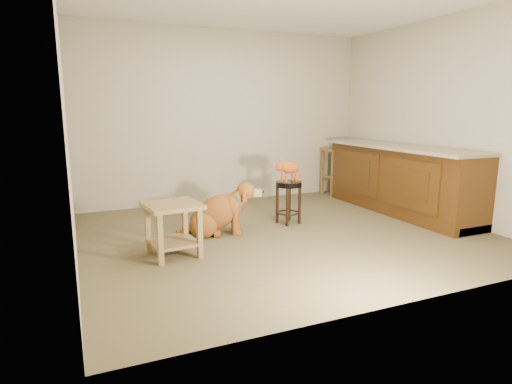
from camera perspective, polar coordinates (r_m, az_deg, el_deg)
name	(u,v)px	position (r m, az deg, el deg)	size (l,w,h in m)	color
floor	(284,233)	(5.05, 3.82, -5.49)	(4.50, 4.00, 0.01)	brown
room_shell	(286,86)	(4.84, 4.08, 13.87)	(4.54, 4.04, 2.62)	#A9A288
cabinet_run	(399,181)	(6.29, 18.56, 1.37)	(0.70, 2.56, 0.94)	#44270C
padded_stool	(288,194)	(5.40, 4.36, -0.23)	(0.33, 0.33, 0.54)	black
wood_stool	(336,170)	(7.32, 10.66, 2.85)	(0.44, 0.44, 0.79)	brown
side_table	(173,221)	(4.28, -11.01, -3.88)	(0.57, 0.57, 0.53)	olive
golden_retriever	(218,214)	(4.97, -5.15, -2.88)	(0.97, 0.60, 0.65)	brown
tabby_kitten	(288,168)	(5.34, 4.30, 3.18)	(0.47, 0.26, 0.31)	#9C410F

